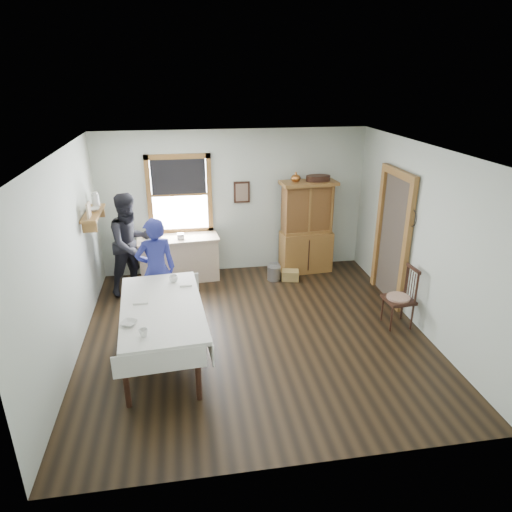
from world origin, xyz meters
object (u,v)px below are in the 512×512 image
(pail, at_px, (274,273))
(spindle_chair, at_px, (399,297))
(work_counter, at_px, (179,259))
(figure_dark, at_px, (132,247))
(wicker_basket, at_px, (290,275))
(woman_blue, at_px, (157,274))
(china_hutch, at_px, (307,227))
(dining_table, at_px, (164,333))

(pail, bearing_deg, spindle_chair, -51.51)
(work_counter, distance_m, pail, 1.79)
(work_counter, bearing_deg, figure_dark, -161.25)
(wicker_basket, relative_size, woman_blue, 0.20)
(china_hutch, relative_size, wicker_basket, 5.62)
(work_counter, relative_size, figure_dark, 0.89)
(spindle_chair, xyz_separation_m, figure_dark, (-4.07, 1.88, 0.34))
(wicker_basket, distance_m, woman_blue, 2.68)
(work_counter, height_order, spindle_chair, spindle_chair)
(pail, xyz_separation_m, figure_dark, (-2.53, -0.05, 0.69))
(spindle_chair, relative_size, wicker_basket, 3.06)
(china_hutch, distance_m, pail, 1.08)
(spindle_chair, height_order, figure_dark, figure_dark)
(dining_table, relative_size, spindle_chair, 2.13)
(dining_table, distance_m, wicker_basket, 3.19)
(dining_table, height_order, pail, dining_table)
(pail, bearing_deg, wicker_basket, -11.87)
(work_counter, xyz_separation_m, dining_table, (-0.22, -2.58, -0.01))
(china_hutch, relative_size, pail, 6.60)
(work_counter, relative_size, china_hutch, 0.82)
(china_hutch, xyz_separation_m, pail, (-0.69, -0.34, -0.75))
(dining_table, xyz_separation_m, pail, (1.96, 2.29, -0.28))
(work_counter, xyz_separation_m, figure_dark, (-0.79, -0.34, 0.41))
(dining_table, relative_size, figure_dark, 1.24)
(wicker_basket, xyz_separation_m, figure_dark, (-2.83, 0.01, 0.73))
(pail, relative_size, wicker_basket, 0.85)
(work_counter, bearing_deg, spindle_chair, -38.66)
(spindle_chair, xyz_separation_m, woman_blue, (-3.60, 0.79, 0.29))
(work_counter, xyz_separation_m, pail, (1.74, -0.29, -0.28))
(pail, distance_m, wicker_basket, 0.31)
(woman_blue, bearing_deg, wicker_basket, -169.18)
(woman_blue, relative_size, figure_dark, 0.93)
(work_counter, relative_size, woman_blue, 0.95)
(china_hutch, bearing_deg, woman_blue, -156.48)
(dining_table, xyz_separation_m, spindle_chair, (3.49, 0.36, 0.07))
(woman_blue, xyz_separation_m, figure_dark, (-0.47, 1.09, 0.05))
(dining_table, distance_m, spindle_chair, 3.51)
(work_counter, distance_m, wicker_basket, 2.09)
(wicker_basket, height_order, figure_dark, figure_dark)
(wicker_basket, xyz_separation_m, woman_blue, (-2.37, -1.07, 0.68))
(china_hutch, height_order, woman_blue, china_hutch)
(pail, height_order, woman_blue, woman_blue)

